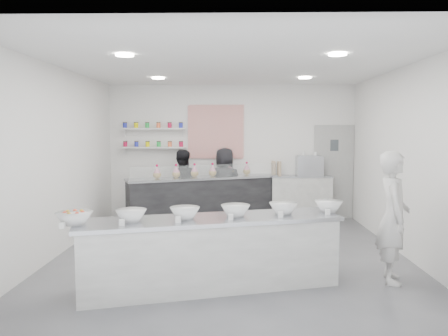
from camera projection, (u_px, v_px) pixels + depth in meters
The scene contains 26 objects.
floor at pixel (231, 255), 6.99m from camera, with size 6.00×6.00×0.00m, color #515156.
ceiling at pixel (231, 65), 6.72m from camera, with size 6.00×6.00×0.00m, color white.
back_wall at pixel (231, 152), 9.84m from camera, with size 5.50×5.50×0.00m, color white.
left_wall at pixel (57, 161), 6.91m from camera, with size 6.00×6.00×0.00m, color white.
right_wall at pixel (407, 162), 6.80m from camera, with size 6.00×6.00×0.00m, color white.
back_door at pixel (334, 172), 9.81m from camera, with size 0.88×0.04×2.10m, color #9B9B98.
pattern_panel at pixel (216, 132), 9.78m from camera, with size 1.25×0.03×1.20m, color #C93B35.
jar_shelf_lower at pixel (153, 147), 9.77m from camera, with size 1.45×0.22×0.04m, color silver.
jar_shelf_upper at pixel (153, 129), 9.73m from camera, with size 1.45×0.22×0.04m, color silver.
preserve_jars at pixel (153, 135), 9.72m from camera, with size 1.45×0.10×0.56m, color #C7133F, non-canonical shape.
downlight_0 at pixel (125, 55), 5.76m from camera, with size 0.24×0.24×0.02m, color white.
downlight_1 at pixel (338, 55), 5.70m from camera, with size 0.24×0.24×0.02m, color white.
downlight_2 at pixel (158, 78), 8.34m from camera, with size 0.24×0.24×0.02m, color white.
downlight_3 at pixel (305, 78), 8.29m from camera, with size 0.24×0.24×0.02m, color white.
prep_counter at pixel (211, 253), 5.51m from camera, with size 3.30×0.75×0.90m, color #AEAEA8.
back_bar at pixel (204, 200), 9.26m from camera, with size 3.25×0.59×1.01m, color black.
sneeze_guard at pixel (208, 171), 8.94m from camera, with size 3.20×0.01×0.27m, color white.
espresso_ledge at pixel (301, 198), 9.68m from camera, with size 1.33×0.42×0.99m, color #AEAEA8.
espresso_machine at pixel (309, 166), 9.61m from camera, with size 0.56×0.39×0.43m, color #93969E.
cup_stacks at pixel (277, 169), 9.63m from camera, with size 0.24×0.24×0.31m, color tan, non-canonical shape.
prep_bowls at pixel (211, 212), 5.46m from camera, with size 3.62×0.47×0.15m, color white, non-canonical shape.
label_cards at pixel (197, 223), 4.98m from camera, with size 3.31×0.04×0.07m, color white, non-canonical shape.
cookie_bags at pixel (204, 170), 9.20m from camera, with size 2.16×0.16×0.28m, color #C36D8C, non-canonical shape.
woman_prep at pixel (393, 217), 5.70m from camera, with size 0.63×0.41×1.72m, color silver.
staff_left at pixel (182, 185), 9.53m from camera, with size 0.76×0.59×1.57m, color black.
staff_right at pixel (225, 184), 9.51m from camera, with size 0.79×0.51×1.61m, color black.
Camera 1 is at (0.03, -6.84, 2.00)m, focal length 35.00 mm.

